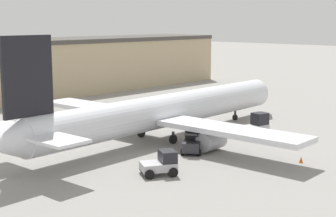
# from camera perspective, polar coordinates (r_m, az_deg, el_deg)

# --- Properties ---
(ground_plane) EXTENTS (400.00, 400.00, 0.00)m
(ground_plane) POSITION_cam_1_polar(r_m,az_deg,el_deg) (55.24, 0.00, -3.22)
(ground_plane) COLOR gray
(terminal_building) EXTENTS (76.87, 13.52, 9.31)m
(terminal_building) POSITION_cam_1_polar(r_m,az_deg,el_deg) (87.77, -14.44, 4.40)
(terminal_building) COLOR tan
(terminal_building) RESTS_ON ground_plane
(airplane) EXTENTS (42.23, 33.97, 11.25)m
(airplane) POSITION_cam_1_polar(r_m,az_deg,el_deg) (53.88, -0.74, -0.35)
(airplane) COLOR silver
(airplane) RESTS_ON ground_plane
(ground_crew_worker) EXTENTS (0.37, 0.37, 1.70)m
(ground_crew_worker) POSITION_cam_1_polar(r_m,az_deg,el_deg) (62.57, 10.21, -0.99)
(ground_crew_worker) COLOR #1E2338
(ground_crew_worker) RESTS_ON ground_plane
(baggage_tug) EXTENTS (3.77, 2.34, 2.49)m
(baggage_tug) POSITION_cam_1_polar(r_m,az_deg,el_deg) (56.49, 9.66, -1.91)
(baggage_tug) COLOR #B2B2B7
(baggage_tug) RESTS_ON ground_plane
(belt_loader_truck) EXTENTS (3.47, 3.10, 2.46)m
(belt_loader_truck) POSITION_cam_1_polar(r_m,az_deg,el_deg) (49.04, 2.72, -3.56)
(belt_loader_truck) COLOR #2D2D33
(belt_loader_truck) RESTS_ON ground_plane
(pushback_tug) EXTENTS (3.46, 3.26, 1.98)m
(pushback_tug) POSITION_cam_1_polar(r_m,az_deg,el_deg) (42.03, -0.75, -6.10)
(pushback_tug) COLOR #B2B2B7
(pushback_tug) RESTS_ON ground_plane
(safety_cone_near) EXTENTS (0.36, 0.36, 0.55)m
(safety_cone_near) POSITION_cam_1_polar(r_m,az_deg,el_deg) (47.05, 14.53, -5.51)
(safety_cone_near) COLOR #EF590F
(safety_cone_near) RESTS_ON ground_plane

